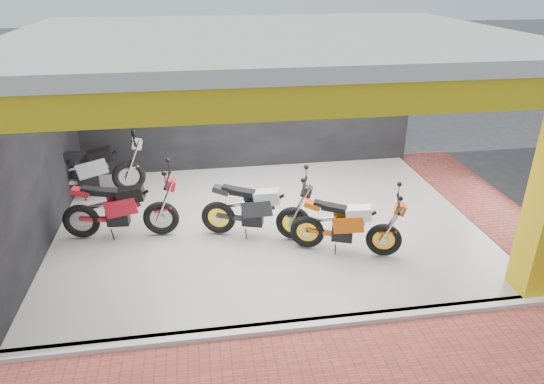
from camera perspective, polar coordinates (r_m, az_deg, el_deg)
The scene contains 14 objects.
ground at distance 7.95m, azimuth 1.57°, elevation -11.03°, with size 80.00×80.00×0.00m, color #2D2D30.
showroom_floor at distance 9.60m, azimuth -0.58°, elevation -3.86°, with size 8.00×6.00×0.10m, color silver.
showroom_ceiling at distance 8.48m, azimuth -0.69°, elevation 17.68°, with size 8.40×6.40×0.20m, color beige.
back_wall at distance 11.85m, azimuth -2.85°, elevation 10.62°, with size 8.20×0.20×3.50m, color black.
left_wall at distance 9.28m, azimuth -26.61°, elevation 3.88°, with size 0.20×6.20×3.50m, color black.
header_beam_front at distance 5.63m, azimuth 3.83°, elevation 10.81°, with size 8.40×0.30×0.40m, color gold.
header_beam_right at distance 9.92m, azimuth 23.72°, elevation 14.99°, with size 0.30×6.40×0.40m, color gold.
floor_kerb at distance 7.14m, azimuth 3.11°, elevation -15.45°, with size 8.00×0.20×0.10m, color silver.
paver_front at distance 6.60m, azimuth 4.57°, elevation -19.99°, with size 9.00×1.40×0.03m, color #943C30.
paver_right at distance 11.27m, azimuth 24.34°, elevation -1.85°, with size 1.40×7.00×0.03m, color #943C30.
moto_hero at distance 8.41m, azimuth 13.20°, elevation -3.76°, with size 2.04×0.76×1.25m, color #D95309, non-canonical shape.
moto_row_a at distance 8.69m, azimuth 2.57°, elevation -1.85°, with size 2.16×0.80×1.32m, color black, non-canonical shape.
moto_row_b at distance 9.06m, azimuth -13.10°, elevation -1.20°, with size 2.22×0.82×1.36m, color red, non-canonical shape.
moto_row_d at distance 11.01m, azimuth -16.69°, elevation 3.46°, with size 2.42×0.90×1.48m, color #9A9CA1, non-canonical shape.
Camera 1 is at (-1.21, -6.33, 4.66)m, focal length 32.00 mm.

